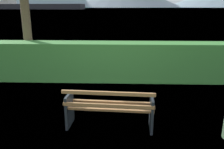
{
  "coord_description": "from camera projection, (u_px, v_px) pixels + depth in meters",
  "views": [
    {
      "loc": [
        0.2,
        -4.28,
        2.36
      ],
      "look_at": [
        0.0,
        1.18,
        0.76
      ],
      "focal_mm": 37.41,
      "sensor_mm": 36.0,
      "label": 1
    }
  ],
  "objects": [
    {
      "name": "hedge_row",
      "position": [
        114.0,
        61.0,
        7.63
      ],
      "size": [
        10.2,
        0.83,
        1.24
      ],
      "primitive_type": "cube",
      "color": "#387A33",
      "rests_on": "ground_plane"
    },
    {
      "name": "park_bench",
      "position": [
        109.0,
        108.0,
        4.6
      ],
      "size": [
        1.76,
        0.68,
        0.87
      ],
      "color": "olive",
      "rests_on": "ground_plane"
    },
    {
      "name": "water_surface",
      "position": [
        121.0,
        8.0,
        299.65
      ],
      "size": [
        620.0,
        620.0,
        0.0
      ],
      "primitive_type": "plane",
      "color": "slate",
      "rests_on": "ground_plane"
    },
    {
      "name": "cargo_ship_large",
      "position": [
        27.0,
        5.0,
        196.4
      ],
      "size": [
        86.09,
        25.81,
        13.36
      ],
      "color": "#232328",
      "rests_on": "water_surface"
    },
    {
      "name": "ground_plane",
      "position": [
        110.0,
        126.0,
        4.77
      ],
      "size": [
        1400.0,
        1400.0,
        0.0
      ],
      "primitive_type": "plane",
      "color": "#567A38"
    }
  ]
}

